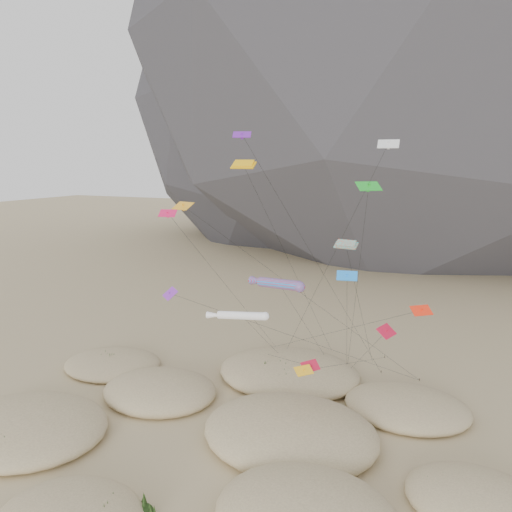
{
  "coord_description": "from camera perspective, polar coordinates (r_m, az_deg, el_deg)",
  "views": [
    {
      "loc": [
        18.1,
        -34.42,
        24.9
      ],
      "look_at": [
        -2.23,
        12.0,
        15.18
      ],
      "focal_mm": 35.0,
      "sensor_mm": 36.0,
      "label": 1
    }
  ],
  "objects": [
    {
      "name": "orange_parafoil",
      "position": [
        56.79,
        -1.32,
        10.17
      ],
      "size": [
        9.44,
        10.93,
        25.01
      ],
      "color": "#E7A70C",
      "rests_on": "ground"
    },
    {
      "name": "delta_kites",
      "position": [
        48.32,
        4.16,
        -0.31
      ],
      "size": [
        27.97,
        23.74,
        27.6
      ],
      "color": "orange",
      "rests_on": "ground"
    },
    {
      "name": "rainbow_tube_kite",
      "position": [
        52.44,
        2.46,
        -3.17
      ],
      "size": [
        7.47,
        11.65,
        13.08
      ],
      "color": "red",
      "rests_on": "ground"
    },
    {
      "name": "kite_stakes",
      "position": [
        64.58,
        7.76,
        -11.79
      ],
      "size": [
        20.85,
        6.56,
        0.3
      ],
      "color": "#3F2D1E",
      "rests_on": "ground"
    },
    {
      "name": "ground",
      "position": [
        46.18,
        -3.7,
        -21.8
      ],
      "size": [
        500.0,
        500.0,
        0.0
      ],
      "primitive_type": "plane",
      "color": "#CCB789",
      "rests_on": "ground"
    },
    {
      "name": "multi_parafoil",
      "position": [
        50.58,
        10.28,
        1.13
      ],
      "size": [
        2.38,
        12.16,
        17.14
      ],
      "color": "#EF3E19",
      "rests_on": "ground"
    },
    {
      "name": "dune_grass",
      "position": [
        48.2,
        -2.3,
        -19.08
      ],
      "size": [
        42.13,
        27.78,
        1.58
      ],
      "color": "black",
      "rests_on": "ground"
    },
    {
      "name": "dunes",
      "position": [
        49.43,
        -2.68,
        -18.47
      ],
      "size": [
        52.14,
        40.56,
        3.98
      ],
      "color": "#CCB789",
      "rests_on": "ground"
    },
    {
      "name": "white_tube_kite",
      "position": [
        51.37,
        -1.98,
        -6.82
      ],
      "size": [
        6.84,
        12.22,
        9.99
      ],
      "color": "white",
      "rests_on": "ground"
    }
  ]
}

